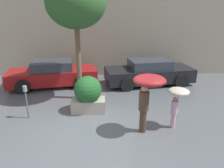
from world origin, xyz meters
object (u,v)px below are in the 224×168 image
Objects in this scene: parked_car_far at (149,73)px; parking_meter at (26,95)px; parked_car_near at (53,74)px; person_adult at (148,88)px; person_child at (178,97)px; street_tree at (76,4)px; planter_box at (88,94)px.

parked_car_far reaches higher than parking_meter.
parked_car_far is (4.91, 0.08, 0.00)m from parked_car_near.
person_adult is at bearing -15.50° from parking_meter.
street_tree is (-3.36, 2.64, 2.83)m from person_child.
person_adult is at bearing -51.24° from street_tree.
person_child is 6.56m from parked_car_near.
person_child is 1.12× the size of parking_meter.
person_adult is 1.14m from person_child.
person_child is at bearing -9.51° from parking_meter.
street_tree reaches higher than person_child.
street_tree is 3.90m from parking_meter.
street_tree reaches higher than parked_car_far.
street_tree reaches higher than person_adult.
planter_box is 3.49m from street_tree.
planter_box is 0.31× the size of parked_car_near.
person_child is (1.02, 0.27, -0.42)m from person_adult.
person_adult is 4.90m from parked_car_far.
person_adult is 0.41× the size of parked_car_far.
person_adult is 4.44m from street_tree.
parked_car_far is at bearing 28.00° from street_tree.
parking_meter is at bearing 167.21° from parked_car_near.
parked_car_near is 0.92× the size of street_tree.
person_adult is 0.42× the size of parked_car_near.
person_child is 0.30× the size of parked_car_far.
planter_box is 1.14× the size of parking_meter.
parked_car_far is 3.78× the size of parking_meter.
person_adult is at bearing -175.06° from person_child.
person_adult is 6.09m from parked_car_near.
planter_box reaches higher than parking_meter.
person_child is at bearing -141.90° from parked_car_near.
parking_meter is (-0.16, -3.51, 0.27)m from parked_car_near.
planter_box is 0.30× the size of parked_car_far.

